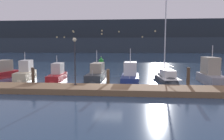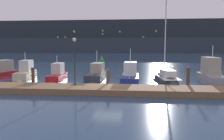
# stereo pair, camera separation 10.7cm
# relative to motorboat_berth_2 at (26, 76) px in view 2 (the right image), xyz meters

# --- Properties ---
(ground_plane) EXTENTS (400.00, 400.00, 0.00)m
(ground_plane) POSITION_rel_motorboat_berth_2_xyz_m (9.68, -4.34, -0.38)
(ground_plane) COLOR navy
(dock) EXTENTS (36.21, 2.80, 0.45)m
(dock) POSITION_rel_motorboat_berth_2_xyz_m (9.68, -5.95, -0.15)
(dock) COLOR brown
(dock) RESTS_ON ground
(mooring_pile_1) EXTENTS (0.28, 0.28, 1.76)m
(mooring_pile_1) POSITION_rel_motorboat_berth_2_xyz_m (2.89, -4.30, 0.50)
(mooring_pile_1) COLOR #4C3D2D
(mooring_pile_1) RESTS_ON ground
(mooring_pile_2) EXTENTS (0.28, 0.28, 1.68)m
(mooring_pile_2) POSITION_rel_motorboat_berth_2_xyz_m (9.68, -4.30, 0.46)
(mooring_pile_2) COLOR #4C3D2D
(mooring_pile_2) RESTS_ON ground
(mooring_pile_3) EXTENTS (0.28, 0.28, 1.89)m
(mooring_pile_3) POSITION_rel_motorboat_berth_2_xyz_m (16.47, -4.30, 0.57)
(mooring_pile_3) COLOR #4C3D2D
(mooring_pile_3) RESTS_ON ground
(motorboat_berth_2) EXTENTS (2.23, 4.71, 3.65)m
(motorboat_berth_2) POSITION_rel_motorboat_berth_2_xyz_m (0.00, 0.00, 0.00)
(motorboat_berth_2) COLOR beige
(motorboat_berth_2) RESTS_ON ground
(motorboat_berth_3) EXTENTS (1.90, 4.96, 3.35)m
(motorboat_berth_3) POSITION_rel_motorboat_berth_2_xyz_m (3.70, -0.26, -0.10)
(motorboat_berth_3) COLOR red
(motorboat_berth_3) RESTS_ON ground
(motorboat_berth_4) EXTENTS (1.87, 6.07, 3.76)m
(motorboat_berth_4) POSITION_rel_motorboat_berth_2_xyz_m (7.88, 0.67, -0.06)
(motorboat_berth_4) COLOR #2D3338
(motorboat_berth_4) RESTS_ON ground
(motorboat_berth_5) EXTENTS (2.02, 5.40, 3.95)m
(motorboat_berth_5) POSITION_rel_motorboat_berth_2_xyz_m (11.57, -0.08, -0.02)
(motorboat_berth_5) COLOR navy
(motorboat_berth_5) RESTS_ON ground
(sailboat_berth_6) EXTENTS (2.59, 7.67, 9.43)m
(sailboat_berth_6) POSITION_rel_motorboat_berth_2_xyz_m (15.33, 0.43, -0.27)
(sailboat_berth_6) COLOR #2D3338
(sailboat_berth_6) RESTS_ON ground
(motorboat_berth_7) EXTENTS (1.79, 5.40, 4.31)m
(motorboat_berth_7) POSITION_rel_motorboat_berth_2_xyz_m (19.59, -0.75, 0.13)
(motorboat_berth_7) COLOR gray
(motorboat_berth_7) RESTS_ON ground
(channel_buoy) EXTENTS (1.35, 1.35, 1.86)m
(channel_buoy) POSITION_rel_motorboat_berth_2_xyz_m (6.07, 16.98, 0.30)
(channel_buoy) COLOR green
(channel_buoy) RESTS_ON ground
(dock_lamppost) EXTENTS (0.32, 0.32, 3.89)m
(dock_lamppost) POSITION_rel_motorboat_berth_2_xyz_m (7.04, -5.37, 2.69)
(dock_lamppost) COLOR #2D2D33
(dock_lamppost) RESTS_ON dock
(hillside_backdrop) EXTENTS (240.00, 23.00, 19.02)m
(hillside_backdrop) POSITION_rel_motorboat_berth_2_xyz_m (8.13, 111.09, 8.38)
(hillside_backdrop) COLOR #232B33
(hillside_backdrop) RESTS_ON ground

